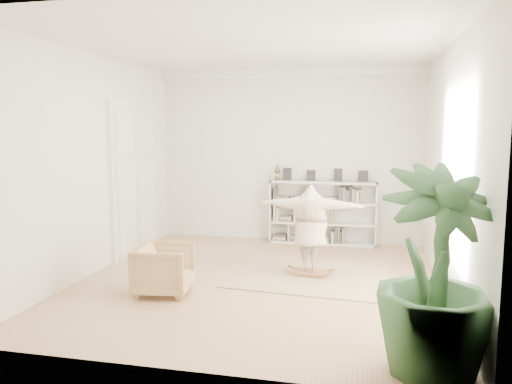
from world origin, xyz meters
TOP-DOWN VIEW (x-y plane):
  - floor at (0.00, 0.00)m, footprint 6.00×6.00m
  - room_shell at (0.00, 2.94)m, footprint 6.00×6.00m
  - doors at (-2.70, 1.30)m, footprint 0.09×1.78m
  - bookshelf at (0.74, 2.82)m, footprint 2.20×0.35m
  - armchair at (-1.21, -0.86)m, footprint 0.89×0.87m
  - rug at (0.76, 0.44)m, footprint 2.66×2.20m
  - rocker_board at (0.76, 0.44)m, footprint 0.56×0.37m
  - person at (0.76, 0.44)m, footprint 1.76×0.61m
  - houseplant at (2.29, -2.52)m, footprint 1.51×1.51m

SIDE VIEW (x-z plane):
  - floor at x=0.00m, z-range 0.00..0.00m
  - rug at x=0.76m, z-range 0.00..0.02m
  - rocker_board at x=0.76m, z-range 0.01..0.13m
  - armchair at x=-1.21m, z-range 0.00..0.72m
  - bookshelf at x=0.74m, z-range -0.18..1.46m
  - person at x=0.76m, z-range 0.13..1.54m
  - houseplant at x=2.29m, z-range 0.00..2.05m
  - doors at x=-2.70m, z-range -0.06..2.86m
  - room_shell at x=0.00m, z-range 0.51..6.51m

